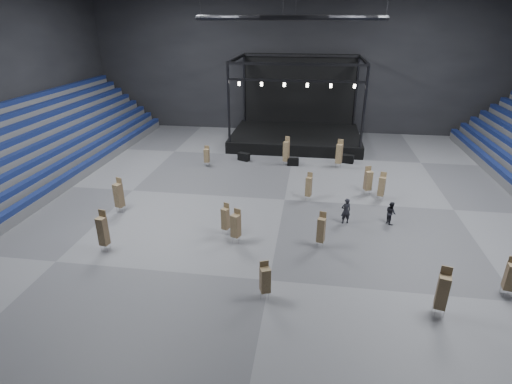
# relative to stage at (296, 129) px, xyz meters

# --- Properties ---
(floor) EXTENTS (50.00, 50.00, 0.00)m
(floor) POSITION_rel_stage_xyz_m (-0.00, -16.24, -1.45)
(floor) COLOR #57575A
(floor) RESTS_ON ground
(wall_back) EXTENTS (50.00, 0.20, 18.00)m
(wall_back) POSITION_rel_stage_xyz_m (-0.00, 4.76, 7.55)
(wall_back) COLOR black
(wall_back) RESTS_ON ground
(wall_front) EXTENTS (50.00, 0.20, 18.00)m
(wall_front) POSITION_rel_stage_xyz_m (-0.00, -37.24, 7.55)
(wall_front) COLOR black
(wall_front) RESTS_ON ground
(bleachers_left) EXTENTS (7.20, 40.00, 6.40)m
(bleachers_left) POSITION_rel_stage_xyz_m (-22.94, -16.24, 0.28)
(bleachers_left) COLOR #4E4E51
(bleachers_left) RESTS_ON floor
(stage) EXTENTS (14.00, 10.00, 9.20)m
(stage) POSITION_rel_stage_xyz_m (0.00, 0.00, 0.00)
(stage) COLOR black
(stage) RESTS_ON floor
(truss_ring) EXTENTS (12.30, 12.30, 5.15)m
(truss_ring) POSITION_rel_stage_xyz_m (-0.00, -16.24, 11.55)
(truss_ring) COLOR black
(truss_ring) RESTS_ON ceiling
(flight_case_left) EXTENTS (1.29, 1.00, 0.77)m
(flight_case_left) POSITION_rel_stage_xyz_m (-4.74, -7.51, -1.07)
(flight_case_left) COLOR black
(flight_case_left) RESTS_ON floor
(flight_case_mid) EXTENTS (1.11, 0.63, 0.71)m
(flight_case_mid) POSITION_rel_stage_xyz_m (0.17, -8.24, -1.10)
(flight_case_mid) COLOR black
(flight_case_mid) RESTS_ON floor
(flight_case_right) EXTENTS (1.30, 0.87, 0.80)m
(flight_case_right) POSITION_rel_stage_xyz_m (5.37, -6.75, -1.05)
(flight_case_right) COLOR black
(flight_case_right) RESTS_ON floor
(chair_stack_0) EXTENTS (0.55, 0.55, 2.33)m
(chair_stack_0) POSITION_rel_stage_xyz_m (2.71, -22.81, -0.25)
(chair_stack_0) COLOR silver
(chair_stack_0) RESTS_ON floor
(chair_stack_1) EXTENTS (0.61, 0.61, 2.18)m
(chair_stack_1) POSITION_rel_stage_xyz_m (12.09, -26.24, -0.27)
(chair_stack_1) COLOR silver
(chair_stack_1) RESTS_ON floor
(chair_stack_2) EXTENTS (0.63, 0.63, 2.78)m
(chair_stack_2) POSITION_rel_stage_xyz_m (-0.52, -8.22, -0.05)
(chair_stack_2) COLOR silver
(chair_stack_2) RESTS_ON floor
(chair_stack_3) EXTENTS (0.55, 0.55, 2.15)m
(chair_stack_3) POSITION_rel_stage_xyz_m (-3.41, -22.04, -0.34)
(chair_stack_3) COLOR silver
(chair_stack_3) RESTS_ON floor
(chair_stack_4) EXTENTS (0.66, 0.66, 2.26)m
(chair_stack_4) POSITION_rel_stage_xyz_m (-2.53, -23.03, -0.25)
(chair_stack_4) COLOR silver
(chair_stack_4) RESTS_ON floor
(chair_stack_5) EXTENTS (0.56, 0.56, 2.65)m
(chair_stack_5) POSITION_rel_stage_xyz_m (-10.21, -25.11, -0.10)
(chair_stack_5) COLOR silver
(chair_stack_5) RESTS_ON floor
(chair_stack_6) EXTENTS (0.67, 0.67, 2.61)m
(chair_stack_6) POSITION_rel_stage_xyz_m (-11.66, -20.04, -0.10)
(chair_stack_6) COLOR silver
(chair_stack_6) RESTS_ON floor
(chair_stack_7) EXTENTS (0.66, 0.66, 2.34)m
(chair_stack_7) POSITION_rel_stage_xyz_m (6.41, -14.28, -0.21)
(chair_stack_7) COLOR silver
(chair_stack_7) RESTS_ON floor
(chair_stack_8) EXTENTS (0.61, 0.61, 2.26)m
(chair_stack_8) POSITION_rel_stage_xyz_m (7.34, -15.21, -0.26)
(chair_stack_8) COLOR silver
(chair_stack_8) RESTS_ON floor
(chair_stack_9) EXTENTS (0.67, 0.67, 2.70)m
(chair_stack_9) POSITION_rel_stage_xyz_m (4.43, -8.22, -0.05)
(chair_stack_9) COLOR silver
(chair_stack_9) RESTS_ON floor
(chair_stack_11) EXTENTS (0.47, 0.47, 1.96)m
(chair_stack_11) POSITION_rel_stage_xyz_m (-7.94, -9.57, -0.39)
(chair_stack_11) COLOR silver
(chair_stack_11) RESTS_ON floor
(chair_stack_12) EXTENTS (0.53, 0.53, 2.24)m
(chair_stack_12) POSITION_rel_stage_xyz_m (1.80, -16.00, -0.30)
(chair_stack_12) COLOR silver
(chair_stack_12) RESTS_ON floor
(chair_stack_13) EXTENTS (0.63, 0.63, 2.06)m
(chair_stack_13) POSITION_rel_stage_xyz_m (-0.07, -28.17, -0.35)
(chair_stack_13) COLOR silver
(chair_stack_13) RESTS_ON floor
(chair_stack_14) EXTENTS (0.63, 0.63, 2.58)m
(chair_stack_14) POSITION_rel_stage_xyz_m (8.27, -28.22, -0.11)
(chair_stack_14) COLOR silver
(chair_stack_14) RESTS_ON floor
(man_center) EXTENTS (0.79, 0.64, 1.85)m
(man_center) POSITION_rel_stage_xyz_m (4.41, -19.46, -0.52)
(man_center) COLOR black
(man_center) RESTS_ON floor
(crew_member) EXTENTS (0.81, 0.92, 1.59)m
(crew_member) POSITION_rel_stage_xyz_m (7.46, -19.03, -0.65)
(crew_member) COLOR black
(crew_member) RESTS_ON floor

